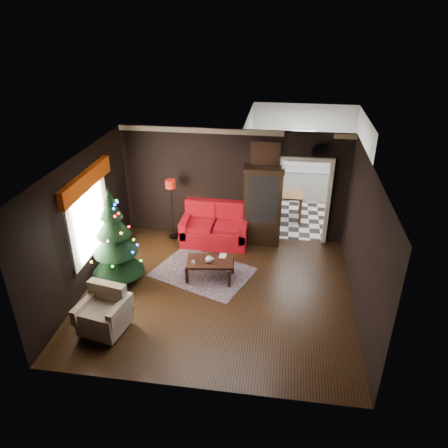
# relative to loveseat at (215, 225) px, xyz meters

# --- Properties ---
(floor) EXTENTS (5.50, 5.50, 0.00)m
(floor) POSITION_rel_loveseat_xyz_m (0.40, -2.05, -0.50)
(floor) COLOR black
(floor) RESTS_ON ground
(ceiling) EXTENTS (5.50, 5.50, 0.00)m
(ceiling) POSITION_rel_loveseat_xyz_m (0.40, -2.05, 2.30)
(ceiling) COLOR white
(ceiling) RESTS_ON ground
(wall_back) EXTENTS (5.50, 0.00, 5.50)m
(wall_back) POSITION_rel_loveseat_xyz_m (0.40, 0.45, 0.90)
(wall_back) COLOR black
(wall_back) RESTS_ON ground
(wall_front) EXTENTS (5.50, 0.00, 5.50)m
(wall_front) POSITION_rel_loveseat_xyz_m (0.40, -4.55, 0.90)
(wall_front) COLOR black
(wall_front) RESTS_ON ground
(wall_left) EXTENTS (0.00, 5.50, 5.50)m
(wall_left) POSITION_rel_loveseat_xyz_m (-2.35, -2.05, 0.90)
(wall_left) COLOR black
(wall_left) RESTS_ON ground
(wall_right) EXTENTS (0.00, 5.50, 5.50)m
(wall_right) POSITION_rel_loveseat_xyz_m (3.15, -2.05, 0.90)
(wall_right) COLOR black
(wall_right) RESTS_ON ground
(doorway) EXTENTS (1.10, 0.10, 2.10)m
(doorway) POSITION_rel_loveseat_xyz_m (2.10, 0.45, 0.55)
(doorway) COLOR silver
(doorway) RESTS_ON ground
(left_window) EXTENTS (0.05, 1.60, 1.40)m
(left_window) POSITION_rel_loveseat_xyz_m (-2.31, -1.85, 0.95)
(left_window) COLOR white
(left_window) RESTS_ON wall_left
(valance) EXTENTS (0.12, 2.10, 0.35)m
(valance) POSITION_rel_loveseat_xyz_m (-2.23, -1.85, 1.77)
(valance) COLOR #A23506
(valance) RESTS_ON wall_left
(kitchen_floor) EXTENTS (3.00, 3.00, 0.00)m
(kitchen_floor) POSITION_rel_loveseat_xyz_m (2.10, 1.95, -0.50)
(kitchen_floor) COLOR white
(kitchen_floor) RESTS_ON ground
(kitchen_window) EXTENTS (0.70, 0.06, 0.70)m
(kitchen_window) POSITION_rel_loveseat_xyz_m (2.10, 3.40, 1.20)
(kitchen_window) COLOR white
(kitchen_window) RESTS_ON ground
(rug) EXTENTS (2.45, 2.14, 0.01)m
(rug) POSITION_rel_loveseat_xyz_m (-0.05, -1.36, -0.49)
(rug) COLOR #292227
(rug) RESTS_ON ground
(loveseat) EXTENTS (1.70, 0.90, 1.00)m
(loveseat) POSITION_rel_loveseat_xyz_m (0.00, 0.00, 0.00)
(loveseat) COLOR #960306
(loveseat) RESTS_ON ground
(curio_cabinet) EXTENTS (0.90, 0.45, 1.90)m
(curio_cabinet) POSITION_rel_loveseat_xyz_m (1.15, 0.22, 0.45)
(curio_cabinet) COLOR black
(curio_cabinet) RESTS_ON ground
(floor_lamp) EXTENTS (0.31, 0.31, 1.55)m
(floor_lamp) POSITION_rel_loveseat_xyz_m (-1.08, 0.06, 0.33)
(floor_lamp) COLOR black
(floor_lamp) RESTS_ON ground
(christmas_tree) EXTENTS (1.28, 1.28, 2.09)m
(christmas_tree) POSITION_rel_loveseat_xyz_m (-1.78, -1.91, 0.55)
(christmas_tree) COLOR black
(christmas_tree) RESTS_ON ground
(armchair) EXTENTS (0.91, 0.91, 0.80)m
(armchair) POSITION_rel_loveseat_xyz_m (-1.45, -3.48, -0.04)
(armchair) COLOR #9F805A
(armchair) RESTS_ON ground
(coffee_table) EXTENTS (1.06, 0.72, 0.45)m
(coffee_table) POSITION_rel_loveseat_xyz_m (0.16, -1.56, -0.27)
(coffee_table) COLOR black
(coffee_table) RESTS_ON rug
(teapot) EXTENTS (0.18, 0.18, 0.16)m
(teapot) POSITION_rel_loveseat_xyz_m (0.14, -1.65, 0.04)
(teapot) COLOR beige
(teapot) RESTS_ON coffee_table
(cup_a) EXTENTS (0.07, 0.07, 0.05)m
(cup_a) POSITION_rel_loveseat_xyz_m (0.18, -1.52, -0.02)
(cup_a) COLOR white
(cup_a) RESTS_ON coffee_table
(cup_b) EXTENTS (0.09, 0.09, 0.06)m
(cup_b) POSITION_rel_loveseat_xyz_m (-0.18, -1.72, -0.01)
(cup_b) COLOR silver
(cup_b) RESTS_ON coffee_table
(book) EXTENTS (0.14, 0.02, 0.20)m
(book) POSITION_rel_loveseat_xyz_m (0.33, -1.34, 0.06)
(book) COLOR tan
(book) RESTS_ON coffee_table
(wall_clock) EXTENTS (0.32, 0.32, 0.06)m
(wall_clock) POSITION_rel_loveseat_xyz_m (2.35, 0.40, 1.88)
(wall_clock) COLOR silver
(wall_clock) RESTS_ON wall_back
(painting) EXTENTS (0.62, 0.05, 0.52)m
(painting) POSITION_rel_loveseat_xyz_m (1.15, 0.41, 1.75)
(painting) COLOR #9E6B39
(painting) RESTS_ON wall_back
(kitchen_counter) EXTENTS (1.80, 0.60, 0.90)m
(kitchen_counter) POSITION_rel_loveseat_xyz_m (2.10, 3.15, -0.05)
(kitchen_counter) COLOR beige
(kitchen_counter) RESTS_ON ground
(kitchen_table) EXTENTS (0.70, 0.70, 0.75)m
(kitchen_table) POSITION_rel_loveseat_xyz_m (1.80, 1.65, -0.12)
(kitchen_table) COLOR brown
(kitchen_table) RESTS_ON ground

